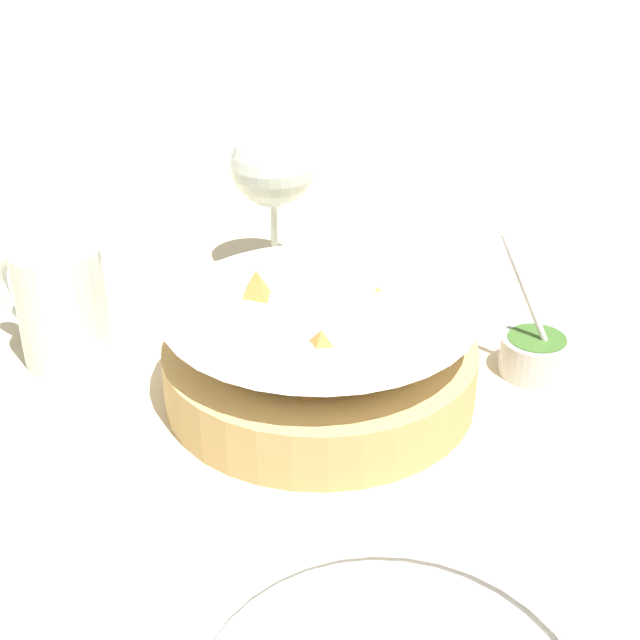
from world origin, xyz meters
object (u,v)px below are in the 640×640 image
Objects in this scene: beer_mug at (61,309)px; wine_glass at (273,170)px; food_basket at (319,355)px; sauce_cup at (535,352)px.

wine_glass is at bearing -102.97° from beer_mug.
wine_glass reaches higher than beer_mug.
beer_mug is (0.20, 0.06, 0.01)m from food_basket.
beer_mug is at bearing 16.82° from food_basket.
wine_glass is at bearing -9.64° from sauce_cup.
sauce_cup is 0.38m from beer_mug.
beer_mug is (0.05, 0.23, -0.06)m from wine_glass.
wine_glass reaches higher than food_basket.
sauce_cup is at bearing -151.80° from beer_mug.
sauce_cup reaches higher than beer_mug.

